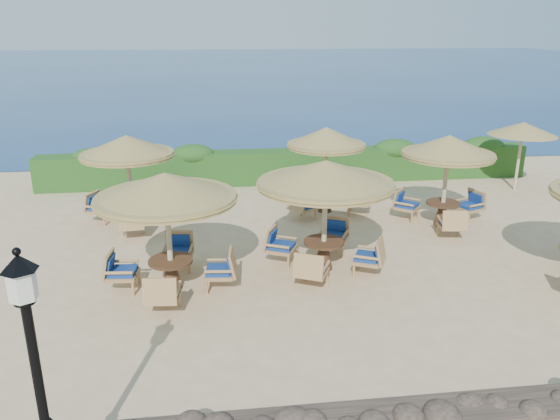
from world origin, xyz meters
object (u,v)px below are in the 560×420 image
at_px(extra_parasol, 523,129).
at_px(cafe_set_3, 128,163).
at_px(cafe_set_1, 325,192).
at_px(cafe_set_5, 447,163).
at_px(cafe_set_0, 167,209).
at_px(lamp_post, 41,399).
at_px(cafe_set_4, 326,155).

relative_size(extra_parasol, cafe_set_3, 0.87).
distance_m(extra_parasol, cafe_set_1, 9.86).
bearing_deg(cafe_set_1, cafe_set_3, 143.51).
bearing_deg(cafe_set_3, cafe_set_5, -7.17).
height_order(cafe_set_0, cafe_set_5, same).
xyz_separation_m(extra_parasol, cafe_set_1, (-8.06, -5.68, -0.26)).
relative_size(lamp_post, extra_parasol, 1.38).
bearing_deg(cafe_set_4, cafe_set_3, -174.54).
xyz_separation_m(cafe_set_1, cafe_set_4, (0.88, 4.17, -0.11)).
bearing_deg(cafe_set_1, lamp_post, -125.66).
distance_m(cafe_set_4, cafe_set_5, 3.54).
relative_size(cafe_set_1, cafe_set_3, 1.15).
bearing_deg(cafe_set_4, lamp_post, -117.32).
relative_size(lamp_post, cafe_set_1, 1.04).
xyz_separation_m(lamp_post, cafe_set_4, (5.42, 10.50, 0.25)).
xyz_separation_m(cafe_set_4, cafe_set_5, (3.12, -1.67, 0.06)).
distance_m(extra_parasol, cafe_set_4, 7.34).
xyz_separation_m(cafe_set_3, cafe_set_4, (5.78, 0.55, -0.06)).
bearing_deg(cafe_set_0, cafe_set_5, 22.74).
height_order(lamp_post, cafe_set_3, lamp_post).
relative_size(extra_parasol, cafe_set_4, 0.88).
bearing_deg(cafe_set_3, cafe_set_1, -36.49).
distance_m(lamp_post, cafe_set_0, 5.77).
height_order(extra_parasol, cafe_set_0, cafe_set_0).
bearing_deg(cafe_set_0, cafe_set_4, 47.59).
bearing_deg(cafe_set_0, lamp_post, -100.12).
xyz_separation_m(lamp_post, extra_parasol, (12.60, 12.00, 0.62)).
distance_m(lamp_post, cafe_set_3, 9.95).
bearing_deg(cafe_set_0, cafe_set_3, 107.75).
bearing_deg(cafe_set_4, extra_parasol, 11.84).
xyz_separation_m(cafe_set_0, cafe_set_5, (7.53, 3.16, -0.02)).
bearing_deg(cafe_set_5, cafe_set_3, 172.83).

